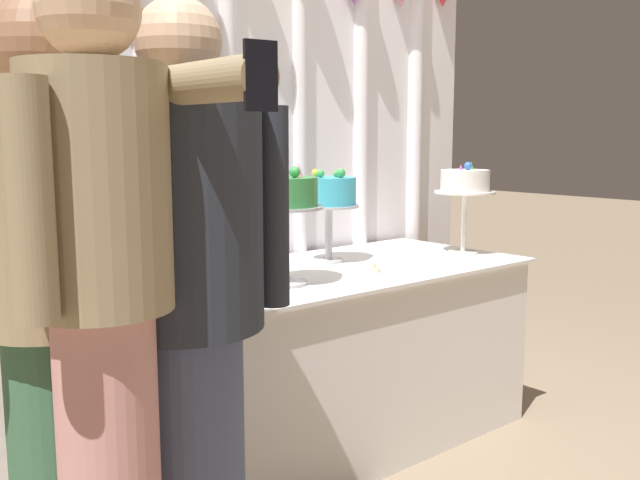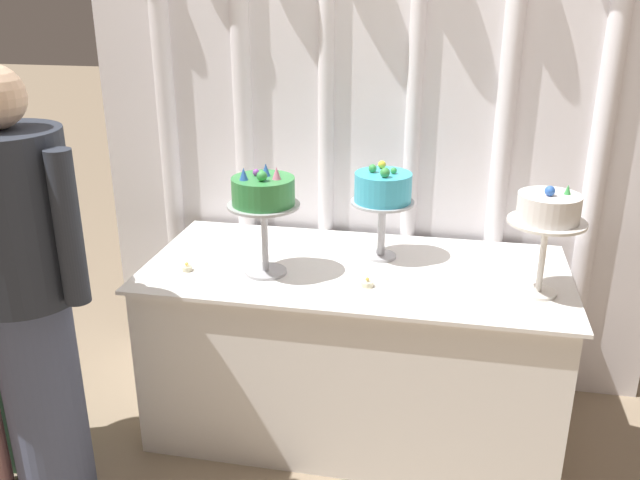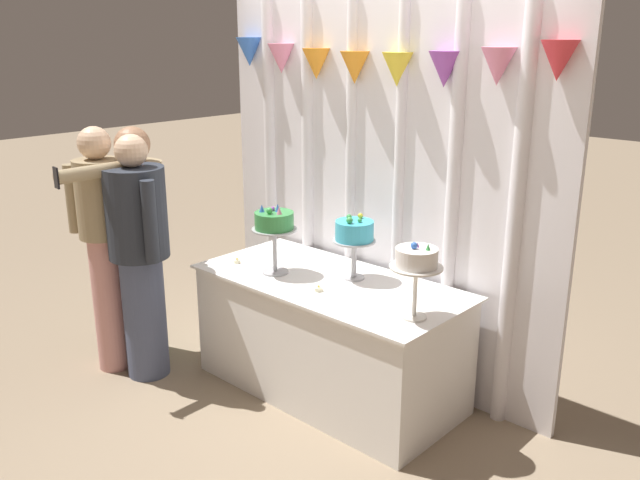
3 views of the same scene
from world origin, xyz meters
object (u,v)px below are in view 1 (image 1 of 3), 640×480
(cake_display_rightmost, at_px, (465,186))
(tealight_far_left, at_px, (217,296))
(guest_girl_blue_dress, at_px, (104,314))
(guest_man_pink_jacket, at_px, (57,310))
(cake_table, at_px, (332,356))
(tealight_near_left, at_px, (374,270))
(cake_display_leftmost, at_px, (285,198))
(cake_display_center, at_px, (329,195))
(guest_man_dark_suit, at_px, (186,311))

(cake_display_rightmost, distance_m, tealight_far_left, 1.39)
(guest_girl_blue_dress, bearing_deg, guest_man_pink_jacket, 90.50)
(cake_table, bearing_deg, tealight_near_left, -68.07)
(cake_display_leftmost, distance_m, tealight_far_left, 0.44)
(tealight_far_left, relative_size, guest_man_pink_jacket, 0.03)
(cake_display_leftmost, distance_m, cake_display_center, 0.50)
(tealight_far_left, bearing_deg, guest_man_pink_jacket, -154.03)
(cake_display_rightmost, relative_size, tealight_near_left, 8.46)
(cake_table, xyz_separation_m, guest_man_dark_suit, (-1.04, -0.65, 0.49))
(cake_table, distance_m, guest_man_dark_suit, 1.32)
(cake_display_center, relative_size, guest_man_pink_jacket, 0.25)
(tealight_near_left, relative_size, guest_girl_blue_dress, 0.03)
(cake_display_center, bearing_deg, guest_man_dark_suit, -145.57)
(tealight_far_left, distance_m, guest_girl_blue_dress, 0.88)
(cake_display_leftmost, xyz_separation_m, guest_man_pink_jacket, (-0.95, -0.35, -0.19))
(guest_man_dark_suit, bearing_deg, tealight_far_left, 51.25)
(cake_table, height_order, cake_display_leftmost, cake_display_leftmost)
(tealight_near_left, bearing_deg, cake_display_center, 86.77)
(cake_table, relative_size, guest_man_pink_jacket, 1.06)
(cake_display_leftmost, relative_size, cake_display_center, 1.09)
(guest_man_dark_suit, bearing_deg, cake_display_center, 34.43)
(cake_display_rightmost, bearing_deg, cake_display_center, 158.76)
(cake_display_leftmost, distance_m, cake_display_rightmost, 1.04)
(cake_display_leftmost, height_order, tealight_near_left, cake_display_leftmost)
(tealight_far_left, height_order, tealight_near_left, same)
(cake_display_leftmost, xyz_separation_m, cake_display_rightmost, (1.04, 0.01, -0.00))
(tealight_far_left, bearing_deg, cake_display_center, 21.61)
(cake_display_rightmost, bearing_deg, cake_display_leftmost, -179.19)
(guest_man_pink_jacket, bearing_deg, tealight_near_left, 12.68)
(cake_display_leftmost, xyz_separation_m, guest_girl_blue_dress, (-0.95, -0.63, -0.15))
(tealight_far_left, relative_size, guest_man_dark_suit, 0.03)
(tealight_near_left, height_order, guest_girl_blue_dress, guest_girl_blue_dress)
(cake_display_leftmost, bearing_deg, guest_man_dark_suit, -143.34)
(cake_table, height_order, guest_man_dark_suit, guest_man_dark_suit)
(guest_man_pink_jacket, xyz_separation_m, guest_man_dark_suit, (0.25, -0.17, -0.01))
(cake_table, xyz_separation_m, guest_girl_blue_dress, (-1.29, -0.75, 0.54))
(guest_man_dark_suit, bearing_deg, tealight_near_left, 23.15)
(cake_display_center, bearing_deg, cake_display_rightmost, -21.24)
(cake_display_center, distance_m, guest_girl_blue_dress, 1.64)
(cake_display_center, relative_size, tealight_near_left, 8.11)
(guest_man_pink_jacket, bearing_deg, guest_man_dark_suit, -33.58)
(cake_display_rightmost, relative_size, guest_girl_blue_dress, 0.26)
(cake_display_center, height_order, guest_girl_blue_dress, guest_girl_blue_dress)
(cake_table, distance_m, tealight_far_left, 0.78)
(guest_man_dark_suit, bearing_deg, guest_girl_blue_dress, -156.91)
(tealight_far_left, distance_m, tealight_near_left, 0.72)
(cake_display_leftmost, distance_m, guest_girl_blue_dress, 1.14)
(cake_table, height_order, cake_display_rightmost, cake_display_rightmost)
(cake_display_leftmost, relative_size, cake_display_rightmost, 1.04)
(cake_display_rightmost, height_order, tealight_near_left, cake_display_rightmost)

